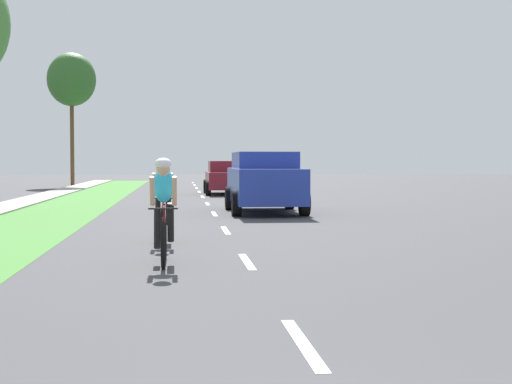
{
  "coord_description": "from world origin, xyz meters",
  "views": [
    {
      "loc": [
        -1.04,
        -2.48,
        1.54
      ],
      "look_at": [
        0.7,
        14.06,
        0.84
      ],
      "focal_mm": 52.13,
      "sensor_mm": 36.0,
      "label": 1
    }
  ],
  "objects_px": {
    "cyclist_lead": "(164,210)",
    "street_tree_far": "(72,80)",
    "sedan_maroon": "(226,177)",
    "cyclist_trailing": "(163,200)",
    "suv_blue": "(265,181)"
  },
  "relations": [
    {
      "from": "cyclist_trailing",
      "to": "cyclist_lead",
      "type": "bearing_deg",
      "value": -88.66
    },
    {
      "from": "cyclist_lead",
      "to": "street_tree_far",
      "type": "distance_m",
      "value": 36.35
    },
    {
      "from": "cyclist_trailing",
      "to": "street_tree_far",
      "type": "relative_size",
      "value": 0.21
    },
    {
      "from": "sedan_maroon",
      "to": "street_tree_far",
      "type": "distance_m",
      "value": 16.14
    },
    {
      "from": "cyclist_lead",
      "to": "cyclist_trailing",
      "type": "xyz_separation_m",
      "value": [
        -0.07,
        2.89,
        0.0
      ]
    },
    {
      "from": "sedan_maroon",
      "to": "street_tree_far",
      "type": "xyz_separation_m",
      "value": [
        -8.63,
        12.41,
        5.67
      ]
    },
    {
      "from": "cyclist_lead",
      "to": "street_tree_far",
      "type": "xyz_separation_m",
      "value": [
        -6.21,
        35.37,
        5.63
      ]
    },
    {
      "from": "cyclist_trailing",
      "to": "street_tree_far",
      "type": "bearing_deg",
      "value": 100.71
    },
    {
      "from": "sedan_maroon",
      "to": "cyclist_lead",
      "type": "bearing_deg",
      "value": -96.01
    },
    {
      "from": "sedan_maroon",
      "to": "street_tree_far",
      "type": "height_order",
      "value": "street_tree_far"
    },
    {
      "from": "cyclist_trailing",
      "to": "suv_blue",
      "type": "distance_m",
      "value": 8.41
    },
    {
      "from": "cyclist_lead",
      "to": "suv_blue",
      "type": "relative_size",
      "value": 0.37
    },
    {
      "from": "suv_blue",
      "to": "sedan_maroon",
      "type": "bearing_deg",
      "value": 91.65
    },
    {
      "from": "cyclist_trailing",
      "to": "suv_blue",
      "type": "bearing_deg",
      "value": 70.3
    },
    {
      "from": "cyclist_lead",
      "to": "sedan_maroon",
      "type": "xyz_separation_m",
      "value": [
        2.42,
        22.96,
        -0.04
      ]
    }
  ]
}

